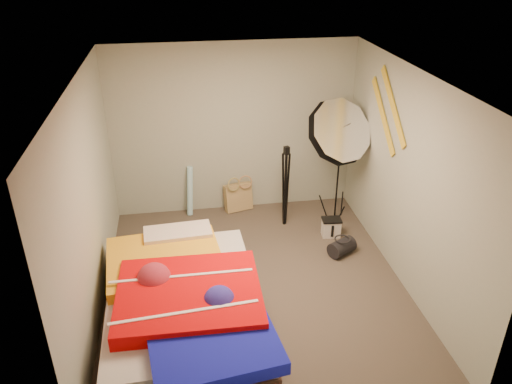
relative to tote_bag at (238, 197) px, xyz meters
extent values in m
plane|color=brown|center=(-0.04, -1.90, -0.21)|extent=(4.00, 4.00, 0.00)
plane|color=silver|center=(-0.04, -1.90, 2.29)|extent=(4.00, 4.00, 0.00)
plane|color=#9AA190|center=(-0.04, 0.10, 1.04)|extent=(3.50, 0.00, 3.50)
plane|color=#9AA190|center=(-0.04, -3.90, 1.04)|extent=(3.50, 0.00, 3.50)
plane|color=#9AA190|center=(-1.79, -1.90, 1.04)|extent=(0.00, 4.00, 4.00)
plane|color=#9AA190|center=(1.71, -1.90, 1.04)|extent=(0.00, 4.00, 4.00)
cube|color=tan|center=(0.00, 0.00, 0.00)|extent=(0.45, 0.29, 0.43)
cylinder|color=#59C4E3|center=(-0.72, 0.00, 0.16)|extent=(0.15, 0.23, 0.74)
cube|color=beige|center=(1.18, -0.95, -0.09)|extent=(0.26, 0.19, 0.24)
cylinder|color=black|center=(1.18, -1.42, -0.10)|extent=(0.41, 0.36, 0.21)
cube|color=gold|center=(1.69, -1.30, 1.74)|extent=(0.02, 0.91, 0.78)
cube|color=gold|center=(1.69, -1.05, 1.54)|extent=(0.02, 0.91, 0.78)
cube|color=#4C3026|center=(-0.88, -2.51, -0.06)|extent=(1.62, 2.27, 0.29)
cube|color=beige|center=(-0.88, -2.51, 0.18)|extent=(1.58, 2.23, 0.20)
cube|color=gold|center=(-1.07, -2.01, 0.33)|extent=(1.32, 1.18, 0.16)
cube|color=red|center=(-0.82, -2.67, 0.35)|extent=(1.43, 1.22, 0.18)
cube|color=#151AC1|center=(-0.64, -3.34, 0.31)|extent=(1.22, 1.03, 0.13)
cube|color=#E29CB8|center=(-0.91, -1.56, 0.37)|extent=(0.80, 0.40, 0.16)
cylinder|color=black|center=(1.38, -0.46, 0.54)|extent=(0.03, 0.03, 1.49)
cube|color=black|center=(1.38, -0.46, 1.23)|extent=(0.06, 0.06, 0.09)
cone|color=white|center=(1.27, -0.62, 1.19)|extent=(1.04, 0.88, 1.09)
cylinder|color=black|center=(0.61, -0.54, 0.34)|extent=(0.05, 0.05, 1.09)
cube|color=black|center=(0.61, -0.54, 0.94)|extent=(0.08, 0.08, 0.11)
camera|label=1|loc=(-0.79, -6.63, 3.52)|focal=35.00mm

